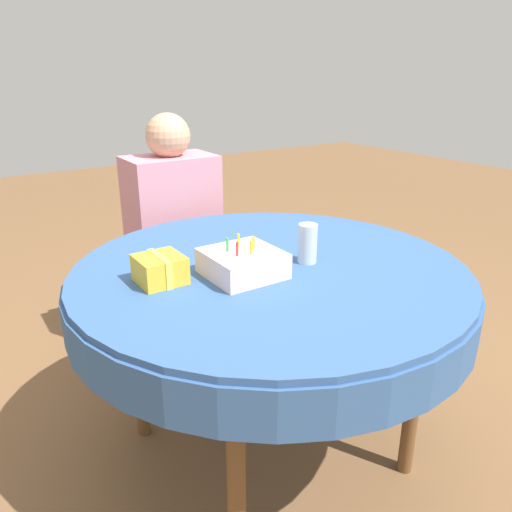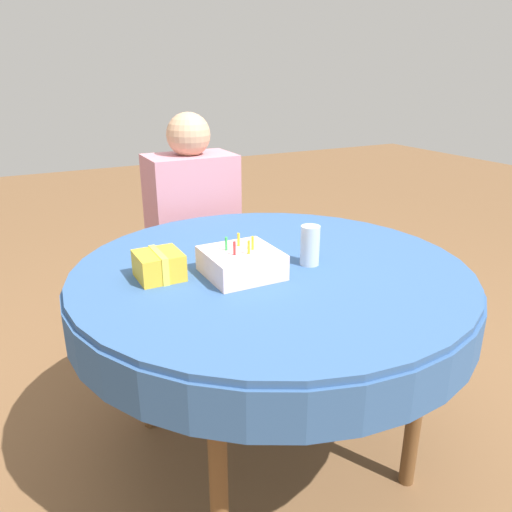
% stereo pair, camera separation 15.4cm
% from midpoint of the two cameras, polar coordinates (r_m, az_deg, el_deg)
% --- Properties ---
extents(ground_plane, '(12.00, 12.00, 0.00)m').
position_cam_midpoint_polar(ground_plane, '(1.99, -1.00, -21.31)').
color(ground_plane, brown).
extents(dining_table, '(1.28, 1.28, 0.74)m').
position_cam_midpoint_polar(dining_table, '(1.63, -1.14, -3.93)').
color(dining_table, '#335689').
rests_on(dining_table, ground_plane).
extents(chair, '(0.38, 0.38, 0.92)m').
position_cam_midpoint_polar(chair, '(2.48, -11.64, 0.66)').
color(chair, brown).
rests_on(chair, ground_plane).
extents(person, '(0.40, 0.35, 1.15)m').
position_cam_midpoint_polar(person, '(2.34, -11.19, 4.67)').
color(person, tan).
rests_on(person, ground_plane).
extents(birthday_cake, '(0.21, 0.21, 0.12)m').
position_cam_midpoint_polar(birthday_cake, '(1.51, -4.48, -0.89)').
color(birthday_cake, silver).
rests_on(birthday_cake, dining_table).
extents(drinking_glass, '(0.06, 0.06, 0.13)m').
position_cam_midpoint_polar(drinking_glass, '(1.60, 3.17, 1.39)').
color(drinking_glass, silver).
rests_on(drinking_glass, dining_table).
extents(gift_box, '(0.13, 0.14, 0.09)m').
position_cam_midpoint_polar(gift_box, '(1.50, -13.84, -1.54)').
color(gift_box, gold).
rests_on(gift_box, dining_table).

